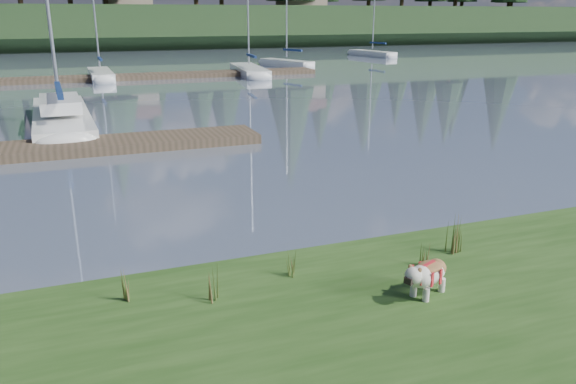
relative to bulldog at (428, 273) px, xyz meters
name	(u,v)px	position (x,y,z in m)	size (l,w,h in m)	color
ground	(101,80)	(-2.68, 33.66, -0.69)	(200.00, 200.00, 0.00)	gray
ridge	(82,27)	(-2.68, 76.66, 1.81)	(200.00, 20.00, 5.00)	#1C3218
bulldog	(428,273)	(0.00, 0.00, 0.00)	(0.91, 0.61, 0.54)	silver
sailboat_main	(61,112)	(-5.04, 18.19, -0.27)	(2.38, 10.15, 14.37)	white
dock_near	(3,152)	(-6.68, 12.66, -0.54)	(16.00, 2.00, 0.30)	#4C3D2C
dock_far	(132,77)	(-0.68, 33.66, -0.54)	(26.00, 2.20, 0.30)	#4C3D2C
sailboat_bg_2	(100,73)	(-2.68, 35.05, -0.36)	(1.50, 7.00, 10.60)	white
sailboat_bg_3	(247,69)	(7.67, 34.44, -0.36)	(2.58, 8.62, 12.42)	white
sailboat_bg_4	(282,62)	(12.11, 39.04, -0.36)	(3.34, 6.28, 9.41)	white
sailboat_bg_5	(368,53)	(24.73, 47.29, -0.37)	(2.60, 7.16, 10.16)	white
weed_0	(215,286)	(-2.88, 0.88, -0.10)	(0.17, 0.14, 0.56)	#475B23
weed_1	(291,263)	(-1.62, 1.23, -0.12)	(0.17, 0.14, 0.52)	#475B23
weed_2	(453,235)	(1.25, 1.11, -0.02)	(0.17, 0.14, 0.75)	#475B23
weed_3	(128,286)	(-4.01, 1.34, -0.12)	(0.17, 0.14, 0.51)	#475B23
weed_4	(425,255)	(0.53, 0.85, -0.16)	(0.17, 0.14, 0.42)	#475B23
weed_5	(455,236)	(1.33, 1.16, -0.07)	(0.17, 0.14, 0.65)	#475B23
mud_lip	(211,281)	(-2.68, 2.06, -0.62)	(60.00, 0.50, 0.14)	#33281C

